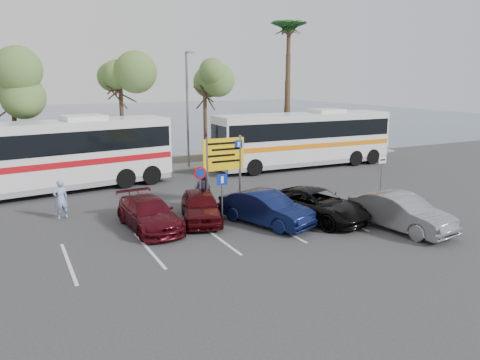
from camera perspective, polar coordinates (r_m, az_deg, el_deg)
name	(u,v)px	position (r m, az deg, el deg)	size (l,w,h in m)	color
ground	(234,227)	(20.57, -0.73, -5.77)	(120.00, 120.00, 0.00)	#2E2E30
kerb_strip	(146,170)	(33.32, -11.34, 1.18)	(44.00, 2.40, 0.15)	gray
seawall	(139,163)	(35.18, -12.23, 2.09)	(48.00, 0.80, 0.60)	gray
sea	(66,120)	(78.31, -20.49, 6.91)	(140.00, 140.00, 0.00)	#415068
tree_left	(11,85)	(31.59, -26.16, 10.41)	(3.20, 3.20, 7.20)	#382619
tree_mid	(120,74)	(32.36, -14.46, 12.43)	(3.20, 3.20, 8.00)	#382619
tree_right	(205,81)	(34.17, -4.34, 11.94)	(3.20, 3.20, 7.40)	#382619
palm_tree	(289,31)	(37.57, 5.97, 17.60)	(4.80, 4.80, 11.20)	#382619
street_lamp_right	(188,104)	(33.22, -6.40, 9.18)	(0.45, 1.15, 8.01)	slate
direction_sign	(224,160)	(23.21, -1.98, 2.50)	(2.20, 0.12, 3.60)	slate
sign_no_stop	(200,183)	(22.02, -4.87, -0.34)	(0.60, 0.08, 2.35)	slate
sign_parking	(222,191)	(20.77, -2.20, -1.38)	(0.50, 0.07, 2.25)	slate
sign_taxi	(382,170)	(26.93, 16.89, 1.17)	(0.50, 0.07, 2.20)	slate
lane_markings	(220,238)	(19.25, -2.49, -7.06)	(12.02, 4.20, 0.01)	silver
coach_bus_left	(49,158)	(28.33, -22.23, 2.48)	(14.07, 4.99, 4.30)	silver
coach_bus_right	(303,141)	(34.35, 7.73, 4.77)	(13.41, 3.16, 4.16)	silver
car_blue	(266,208)	(20.77, 3.21, -3.48)	(1.57, 4.50, 1.48)	#0D163F
car_maroon	(149,214)	(20.59, -11.02, -4.03)	(1.88, 4.63, 1.34)	#4D0C15
car_red	(201,206)	(21.31, -4.81, -3.17)	(1.68, 4.18, 1.42)	#42090D
suv_black	(316,205)	(21.70, 9.28, -3.00)	(2.37, 5.13, 1.43)	black
car_silver_b	(401,212)	(21.19, 19.03, -3.75)	(1.63, 4.68, 1.54)	gray
pedestrian_near	(61,199)	(23.06, -21.01, -2.21)	(0.68, 0.44, 1.86)	#8BA2CA
pedestrian_far	(203,189)	(23.43, -4.54, -1.11)	(0.93, 0.73, 1.92)	#31354A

